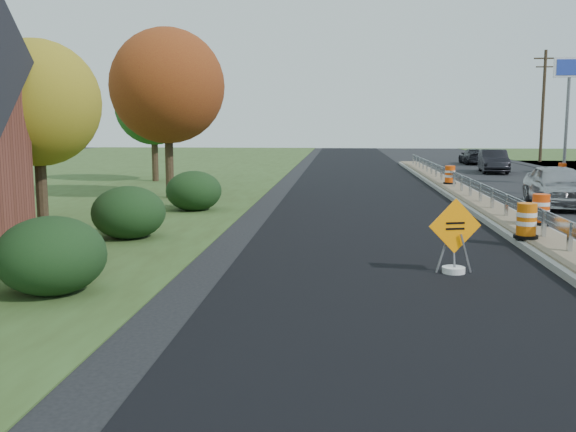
# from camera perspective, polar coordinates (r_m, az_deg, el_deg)

# --- Properties ---
(ground) EXTENTS (140.00, 140.00, 0.00)m
(ground) POSITION_cam_1_polar(r_m,az_deg,el_deg) (18.73, 21.71, -2.39)
(ground) COLOR black
(ground) RESTS_ON ground
(milled_overlay) EXTENTS (7.20, 120.00, 0.01)m
(milled_overlay) POSITION_cam_1_polar(r_m,az_deg,el_deg) (27.83, 6.95, 1.43)
(milled_overlay) COLOR black
(milled_overlay) RESTS_ON ground
(median) EXTENTS (1.60, 55.00, 0.23)m
(median) POSITION_cam_1_polar(r_m,az_deg,el_deg) (26.38, 16.71, 1.01)
(median) COLOR gray
(median) RESTS_ON ground
(guardrail) EXTENTS (0.10, 46.15, 0.72)m
(guardrail) POSITION_cam_1_polar(r_m,az_deg,el_deg) (27.29, 16.33, 2.55)
(guardrail) COLOR silver
(guardrail) RESTS_ON median
(pylon_sign_north) EXTENTS (2.20, 0.30, 7.90)m
(pylon_sign_north) POSITION_cam_1_polar(r_m,az_deg,el_deg) (50.33, 23.73, 11.18)
(pylon_sign_north) COLOR slate
(pylon_sign_north) RESTS_ON ground
(utility_pole_north) EXTENTS (1.90, 0.26, 9.40)m
(utility_pole_north) POSITION_cam_1_polar(r_m,az_deg,el_deg) (59.13, 21.73, 9.25)
(utility_pole_north) COLOR #473523
(utility_pole_north) RESTS_ON ground
(hedge_south) EXTENTS (2.09, 2.09, 1.52)m
(hedge_south) POSITION_cam_1_polar(r_m,az_deg,el_deg) (13.10, -20.30, -3.29)
(hedge_south) COLOR black
(hedge_south) RESTS_ON ground
(hedge_mid) EXTENTS (2.09, 2.09, 1.52)m
(hedge_mid) POSITION_cam_1_polar(r_m,az_deg,el_deg) (18.78, -13.99, 0.32)
(hedge_mid) COLOR black
(hedge_mid) RESTS_ON ground
(hedge_north) EXTENTS (2.09, 2.09, 1.52)m
(hedge_north) POSITION_cam_1_polar(r_m,az_deg,el_deg) (24.38, -8.37, 2.24)
(hedge_north) COLOR black
(hedge_north) RESTS_ON ground
(tree_near_yellow) EXTENTS (3.96, 3.96, 5.88)m
(tree_near_yellow) POSITION_cam_1_polar(r_m,az_deg,el_deg) (21.81, -21.42, 9.30)
(tree_near_yellow) COLOR #473523
(tree_near_yellow) RESTS_ON ground
(tree_near_red) EXTENTS (4.95, 4.95, 7.35)m
(tree_near_red) POSITION_cam_1_polar(r_m,az_deg,el_deg) (28.66, -10.67, 11.27)
(tree_near_red) COLOR #473523
(tree_near_red) RESTS_ON ground
(tree_near_back) EXTENTS (4.29, 4.29, 6.37)m
(tree_near_back) POSITION_cam_1_polar(r_m,az_deg,el_deg) (37.15, -11.87, 9.50)
(tree_near_back) COLOR #473523
(tree_near_back) RESTS_ON ground
(caution_sign) EXTENTS (1.17, 0.50, 1.66)m
(caution_sign) POSITION_cam_1_polar(r_m,az_deg,el_deg) (14.49, 14.55, -3.34)
(caution_sign) COLOR white
(caution_sign) RESTS_ON ground
(barrel_median_near) EXTENTS (0.64, 0.64, 0.94)m
(barrel_median_near) POSITION_cam_1_polar(r_m,az_deg,el_deg) (18.19, 20.43, -0.45)
(barrel_median_near) COLOR black
(barrel_median_near) RESTS_ON median
(barrel_median_mid) EXTENTS (0.63, 0.63, 0.92)m
(barrel_median_mid) POSITION_cam_1_polar(r_m,az_deg,el_deg) (20.83, 21.54, 0.51)
(barrel_median_mid) COLOR black
(barrel_median_mid) RESTS_ON median
(barrel_median_far) EXTENTS (0.63, 0.63, 0.92)m
(barrel_median_far) POSITION_cam_1_polar(r_m,az_deg,el_deg) (33.59, 14.19, 3.54)
(barrel_median_far) COLOR black
(barrel_median_far) RESTS_ON median
(barrel_shoulder_mid) EXTENTS (0.59, 0.59, 0.87)m
(barrel_shoulder_mid) POSITION_cam_1_polar(r_m,az_deg,el_deg) (43.01, 23.18, 3.75)
(barrel_shoulder_mid) COLOR black
(barrel_shoulder_mid) RESTS_ON ground
(car_silver) EXTENTS (2.29, 5.02, 1.67)m
(car_silver) POSITION_cam_1_polar(r_m,az_deg,el_deg) (27.47, 22.83, 2.50)
(car_silver) COLOR #ACACB0
(car_silver) RESTS_ON ground
(car_dark_mid) EXTENTS (2.14, 4.85, 1.55)m
(car_dark_mid) POSITION_cam_1_polar(r_m,az_deg,el_deg) (45.30, 17.80, 4.66)
(car_dark_mid) COLOR black
(car_dark_mid) RESTS_ON ground
(car_dark_far) EXTENTS (1.77, 4.30, 1.24)m
(car_dark_far) POSITION_cam_1_polar(r_m,az_deg,el_deg) (54.63, 16.12, 5.11)
(car_dark_far) COLOR black
(car_dark_far) RESTS_ON ground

